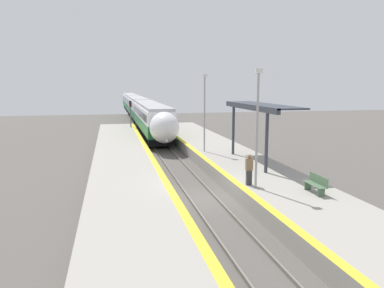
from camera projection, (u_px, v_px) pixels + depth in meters
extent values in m
plane|color=#56514C|center=(202.00, 199.00, 20.28)|extent=(120.00, 120.00, 0.00)
cube|color=slate|center=(189.00, 198.00, 20.11)|extent=(0.08, 90.00, 0.15)
cube|color=slate|center=(215.00, 196.00, 20.42)|extent=(0.08, 90.00, 0.15)
cube|color=black|center=(151.00, 130.00, 45.36)|extent=(2.43, 19.83, 0.80)
cube|color=#196633|center=(150.00, 123.00, 45.23)|extent=(2.76, 21.55, 0.89)
cube|color=#196633|center=(150.00, 118.00, 45.13)|extent=(2.77, 21.55, 0.31)
cube|color=silver|center=(150.00, 111.00, 45.00)|extent=(2.76, 21.55, 1.35)
cube|color=black|center=(150.00, 112.00, 45.01)|extent=(2.79, 19.83, 0.74)
cube|color=#9E9EA3|center=(150.00, 105.00, 44.87)|extent=(2.48, 21.55, 0.30)
cylinder|color=black|center=(152.00, 141.00, 37.73)|extent=(0.12, 0.89, 0.89)
cylinder|color=black|center=(166.00, 141.00, 38.03)|extent=(0.12, 0.89, 0.89)
cylinder|color=black|center=(149.00, 138.00, 39.85)|extent=(0.12, 0.89, 0.89)
cylinder|color=black|center=(163.00, 138.00, 40.16)|extent=(0.12, 0.89, 0.89)
cylinder|color=black|center=(141.00, 127.00, 50.62)|extent=(0.12, 0.89, 0.89)
cylinder|color=black|center=(151.00, 126.00, 50.92)|extent=(0.12, 0.89, 0.89)
cylinder|color=black|center=(140.00, 125.00, 52.74)|extent=(0.12, 0.89, 0.89)
cylinder|color=black|center=(150.00, 125.00, 53.05)|extent=(0.12, 0.89, 0.89)
ellipsoid|color=silver|center=(164.00, 127.00, 33.56)|extent=(2.65, 3.55, 2.81)
ellipsoid|color=black|center=(165.00, 123.00, 33.05)|extent=(1.93, 2.07, 1.43)
sphere|color=#F9F4CC|center=(167.00, 141.00, 32.43)|extent=(0.24, 0.24, 0.24)
cube|color=black|center=(137.00, 115.00, 66.92)|extent=(2.43, 19.83, 0.80)
cube|color=#196633|center=(137.00, 111.00, 66.79)|extent=(2.76, 21.55, 0.89)
cube|color=#196633|center=(137.00, 107.00, 66.70)|extent=(2.77, 21.55, 0.31)
cube|color=silver|center=(137.00, 103.00, 66.56)|extent=(2.76, 21.55, 1.35)
cube|color=black|center=(137.00, 103.00, 66.58)|extent=(2.79, 19.83, 0.74)
cube|color=#9E9EA3|center=(137.00, 98.00, 66.43)|extent=(2.48, 21.55, 0.30)
cylinder|color=black|center=(136.00, 121.00, 59.29)|extent=(0.12, 0.89, 0.89)
cylinder|color=black|center=(145.00, 120.00, 59.60)|extent=(0.12, 0.89, 0.89)
cylinder|color=black|center=(135.00, 119.00, 61.42)|extent=(0.12, 0.89, 0.89)
cylinder|color=black|center=(144.00, 119.00, 61.72)|extent=(0.12, 0.89, 0.89)
cylinder|color=black|center=(131.00, 114.00, 72.18)|extent=(0.12, 0.89, 0.89)
cylinder|color=black|center=(139.00, 114.00, 72.49)|extent=(0.12, 0.89, 0.89)
cylinder|color=black|center=(131.00, 113.00, 74.31)|extent=(0.12, 0.89, 0.89)
cylinder|color=black|center=(138.00, 113.00, 74.61)|extent=(0.12, 0.89, 0.89)
cube|color=black|center=(130.00, 108.00, 88.49)|extent=(2.43, 19.83, 0.80)
cube|color=#196633|center=(130.00, 104.00, 88.35)|extent=(2.76, 21.55, 0.89)
cube|color=#196633|center=(130.00, 102.00, 88.26)|extent=(2.77, 21.55, 0.31)
cube|color=silver|center=(130.00, 98.00, 88.13)|extent=(2.76, 21.55, 1.35)
cube|color=black|center=(130.00, 98.00, 88.14)|extent=(2.79, 19.83, 0.74)
cube|color=#9E9EA3|center=(130.00, 95.00, 88.00)|extent=(2.48, 21.55, 0.30)
cylinder|color=black|center=(129.00, 111.00, 80.86)|extent=(0.12, 0.89, 0.89)
cylinder|color=black|center=(136.00, 111.00, 81.16)|extent=(0.12, 0.89, 0.89)
cylinder|color=black|center=(129.00, 110.00, 82.98)|extent=(0.12, 0.89, 0.89)
cylinder|color=black|center=(135.00, 110.00, 83.28)|extent=(0.12, 0.89, 0.89)
cylinder|color=black|center=(126.00, 107.00, 93.75)|extent=(0.12, 0.89, 0.89)
cylinder|color=black|center=(132.00, 107.00, 94.05)|extent=(0.12, 0.89, 0.89)
cylinder|color=black|center=(126.00, 107.00, 95.87)|extent=(0.12, 0.89, 0.89)
cylinder|color=black|center=(132.00, 107.00, 96.18)|extent=(0.12, 0.89, 0.89)
cube|color=#9E998E|center=(272.00, 187.00, 21.07)|extent=(4.81, 64.00, 0.86)
cube|color=yellow|center=(235.00, 181.00, 20.53)|extent=(0.40, 64.00, 0.01)
cube|color=#9E998E|center=(130.00, 195.00, 19.40)|extent=(4.38, 64.00, 0.86)
cube|color=yellow|center=(168.00, 185.00, 19.75)|extent=(0.40, 64.00, 0.01)
cube|color=#4C6B4C|center=(321.00, 192.00, 17.71)|extent=(0.36, 0.06, 0.42)
cube|color=#4C6B4C|center=(308.00, 186.00, 18.89)|extent=(0.36, 0.06, 0.42)
cube|color=#4C6B4C|center=(315.00, 184.00, 18.26)|extent=(0.44, 1.62, 0.03)
cube|color=#4C6B4C|center=(319.00, 179.00, 18.27)|extent=(0.04, 1.62, 0.44)
cube|color=#333338|center=(249.00, 178.00, 19.73)|extent=(0.28, 0.20, 0.80)
cube|color=#7F6647|center=(249.00, 164.00, 19.62)|extent=(0.36, 0.22, 0.63)
sphere|color=#936B4C|center=(249.00, 156.00, 19.55)|extent=(0.22, 0.22, 0.22)
cylinder|color=#59595E|center=(131.00, 120.00, 46.36)|extent=(0.14, 0.14, 3.42)
cube|color=black|center=(130.00, 104.00, 46.04)|extent=(0.28, 0.20, 0.70)
sphere|color=black|center=(130.00, 102.00, 45.90)|extent=(0.14, 0.14, 0.14)
sphere|color=red|center=(130.00, 105.00, 45.96)|extent=(0.14, 0.14, 0.14)
cylinder|color=#9E9EA3|center=(257.00, 132.00, 18.83)|extent=(0.12, 0.12, 5.81)
cube|color=silver|center=(259.00, 71.00, 18.36)|extent=(0.36, 0.20, 0.24)
cylinder|color=#9E9EA3|center=(204.00, 115.00, 29.23)|extent=(0.12, 0.12, 5.81)
cube|color=silver|center=(205.00, 76.00, 28.75)|extent=(0.36, 0.20, 0.24)
cylinder|color=#333842|center=(267.00, 142.00, 22.30)|extent=(0.20, 0.20, 3.68)
cylinder|color=#333842|center=(233.00, 130.00, 28.27)|extent=(0.20, 0.20, 3.68)
cube|color=#333842|center=(249.00, 107.00, 24.98)|extent=(0.24, 9.19, 0.36)
cube|color=#333842|center=(261.00, 105.00, 25.15)|extent=(2.00, 9.19, 0.10)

